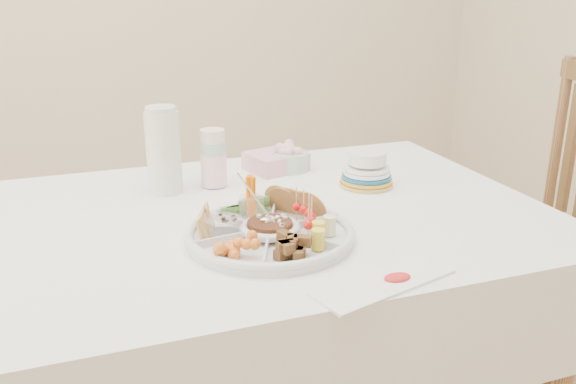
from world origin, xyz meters
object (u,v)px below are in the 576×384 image
object	(u,v)px
chair	(527,225)
dining_table	(252,342)
party_tray	(270,231)
thermos	(163,149)
plate_stack	(367,169)

from	to	relation	value
chair	dining_table	bearing A→B (deg)	-161.59
party_tray	thermos	distance (m)	0.46
chair	thermos	distance (m)	1.23
chair	party_tray	distance (m)	1.08
dining_table	chair	world-z (taller)	chair
thermos	plate_stack	world-z (taller)	thermos
chair	thermos	size ratio (longest dim) A/B	4.36
party_tray	plate_stack	xyz separation A→B (m)	(0.38, 0.27, 0.03)
chair	plate_stack	bearing A→B (deg)	-166.65
dining_table	party_tray	size ratio (longest dim) A/B	4.00
dining_table	thermos	size ratio (longest dim) A/B	6.17
chair	plate_stack	xyz separation A→B (m)	(-0.62, -0.02, 0.27)
chair	thermos	bearing A→B (deg)	-174.48
dining_table	thermos	xyz separation A→B (m)	(-0.17, 0.25, 0.50)
dining_table	thermos	distance (m)	0.58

